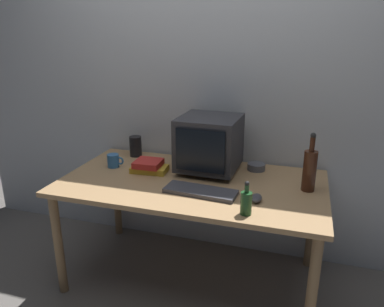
{
  "coord_description": "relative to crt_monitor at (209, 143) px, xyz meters",
  "views": [
    {
      "loc": [
        0.63,
        -2.04,
        1.62
      ],
      "look_at": [
        0.0,
        0.0,
        0.9
      ],
      "focal_mm": 34.52,
      "sensor_mm": 36.0,
      "label": 1
    }
  ],
  "objects": [
    {
      "name": "bottle_tall",
      "position": [
        0.64,
        -0.13,
        -0.06
      ],
      "size": [
        0.08,
        0.08,
        0.35
      ],
      "color": "#472314",
      "rests_on": "desk"
    },
    {
      "name": "ground_plane",
      "position": [
        -0.06,
        -0.2,
        -0.91
      ],
      "size": [
        6.0,
        6.0,
        0.0
      ],
      "primitive_type": "plane",
      "color": "slate"
    },
    {
      "name": "desk",
      "position": [
        -0.06,
        -0.2,
        -0.27
      ],
      "size": [
        1.63,
        0.88,
        0.72
      ],
      "color": "tan",
      "rests_on": "ground"
    },
    {
      "name": "keyboard",
      "position": [
        0.04,
        -0.36,
        -0.18
      ],
      "size": [
        0.43,
        0.18,
        0.02
      ],
      "primitive_type": "cube",
      "rotation": [
        0.0,
        0.0,
        -0.08
      ],
      "color": "#3F3F47",
      "rests_on": "desk"
    },
    {
      "name": "mug",
      "position": [
        -0.64,
        -0.12,
        -0.15
      ],
      "size": [
        0.12,
        0.08,
        0.09
      ],
      "color": "#3370B2",
      "rests_on": "desk"
    },
    {
      "name": "metal_canister",
      "position": [
        -0.6,
        0.14,
        -0.12
      ],
      "size": [
        0.09,
        0.09,
        0.15
      ],
      "primitive_type": "cylinder",
      "color": "black",
      "rests_on": "desk"
    },
    {
      "name": "computer_mouse",
      "position": [
        0.37,
        -0.37,
        -0.17
      ],
      "size": [
        0.06,
        0.1,
        0.04
      ],
      "primitive_type": "ellipsoid",
      "rotation": [
        0.0,
        0.0,
        0.0
      ],
      "color": "#3F3F47",
      "rests_on": "desk"
    },
    {
      "name": "book_stack",
      "position": [
        -0.38,
        -0.13,
        -0.16
      ],
      "size": [
        0.24,
        0.17,
        0.08
      ],
      "color": "gold",
      "rests_on": "desk"
    },
    {
      "name": "crt_monitor",
      "position": [
        0.0,
        0.0,
        0.0
      ],
      "size": [
        0.39,
        0.4,
        0.37
      ],
      "color": "#333338",
      "rests_on": "desk"
    },
    {
      "name": "cd_spindle",
      "position": [
        0.3,
        0.11,
        -0.17
      ],
      "size": [
        0.12,
        0.12,
        0.04
      ],
      "primitive_type": "cylinder",
      "color": "#595B66",
      "rests_on": "desk"
    },
    {
      "name": "back_wall",
      "position": [
        -0.06,
        0.3,
        0.34
      ],
      "size": [
        4.0,
        0.08,
        2.5
      ],
      "primitive_type": "cube",
      "color": "silver",
      "rests_on": "ground"
    },
    {
      "name": "bottle_short",
      "position": [
        0.34,
        -0.54,
        -0.13
      ],
      "size": [
        0.06,
        0.06,
        0.18
      ],
      "color": "#1E4C23",
      "rests_on": "desk"
    }
  ]
}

